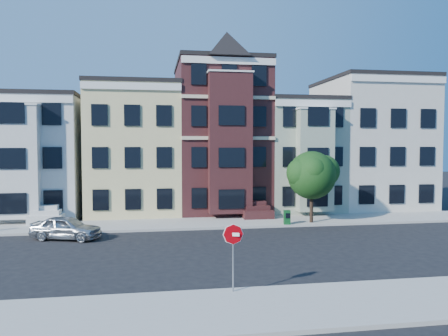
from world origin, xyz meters
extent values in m
plane|color=black|center=(0.00, 0.00, 0.00)|extent=(120.00, 120.00, 0.00)
cube|color=#9E9B93|center=(0.00, 8.00, 0.07)|extent=(60.00, 4.00, 0.15)
cube|color=#9E9B93|center=(0.00, -8.00, 0.07)|extent=(60.00, 4.00, 0.15)
cube|color=silver|center=(-15.00, 14.50, 4.50)|extent=(8.00, 9.00, 9.00)
cube|color=beige|center=(-7.00, 14.50, 5.00)|extent=(7.00, 9.00, 10.00)
cube|color=#381818|center=(0.00, 14.50, 6.00)|extent=(7.00, 9.00, 12.00)
cube|color=#929D87|center=(6.50, 14.50, 4.50)|extent=(6.00, 9.00, 9.00)
cube|color=beige|center=(13.50, 14.50, 5.50)|extent=(8.00, 9.00, 11.00)
imported|color=#AEB2B8|center=(-10.59, 4.49, 0.69)|extent=(4.34, 2.80, 1.37)
cube|color=#125221|center=(3.32, 6.30, 0.63)|extent=(0.48, 0.44, 0.95)
camera|label=1|loc=(-5.59, -21.77, 5.48)|focal=35.00mm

